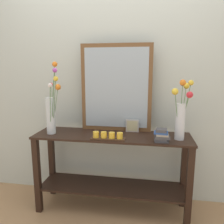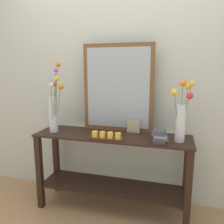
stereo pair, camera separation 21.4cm
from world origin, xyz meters
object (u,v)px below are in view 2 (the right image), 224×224
Objects in this scene: console_table at (112,163)px; picture_frame_small at (133,126)px; candle_tray at (106,136)px; book_stack at (160,137)px; vase_right at (181,115)px; tall_vase_left at (54,108)px; mirror_leaning at (118,88)px.

picture_frame_small is (0.19, 0.13, 0.36)m from console_table.
picture_frame_small is (0.20, 0.27, 0.04)m from candle_tray.
book_stack is (0.28, -0.28, -0.00)m from picture_frame_small.
candle_tray is at bearing 179.62° from book_stack.
vase_right is at bearing 9.30° from candle_tray.
tall_vase_left is 4.96× the size of book_stack.
candle_tray is (-0.03, -0.32, -0.41)m from mirror_leaning.
mirror_leaning is 0.67m from book_stack.
vase_right is 4.15× the size of picture_frame_small.
candle_tray is at bearing -96.61° from console_table.
mirror_leaning reaches higher than picture_frame_small.
book_stack is (-0.17, -0.11, -0.18)m from vase_right.
console_table is 2.80× the size of vase_right.
tall_vase_left reaches higher than vase_right.
book_stack is at bearing -44.87° from picture_frame_small.
tall_vase_left is (-0.60, -0.04, 0.54)m from console_table.
candle_tray is at bearing -170.70° from vase_right.
book_stack is (0.47, -0.14, 0.36)m from console_table.
book_stack is at bearing -35.27° from mirror_leaning.
candle_tray is 2.42× the size of picture_frame_small.
vase_right reaches higher than console_table.
mirror_leaning reaches higher than candle_tray.
vase_right is 0.69m from candle_tray.
vase_right is (0.62, -0.21, -0.20)m from mirror_leaning.
tall_vase_left is at bearing -179.63° from vase_right.
tall_vase_left is 0.63m from candle_tray.
console_table is at bearing -144.24° from picture_frame_small.
mirror_leaning is 1.62× the size of vase_right.
tall_vase_left reaches higher than console_table.
tall_vase_left is 1.08m from book_stack.
picture_frame_small is (-0.45, 0.17, -0.18)m from vase_right.
book_stack is (1.06, -0.10, -0.19)m from tall_vase_left.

